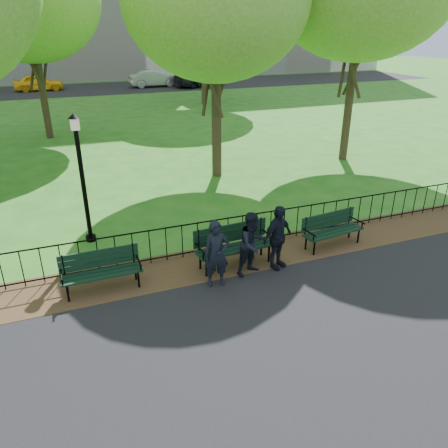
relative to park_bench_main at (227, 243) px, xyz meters
name	(u,v)px	position (x,y,z in m)	size (l,w,h in m)	color
ground	(254,291)	(0.16, -1.19, -0.64)	(120.00, 120.00, 0.00)	#20691B
asphalt_path	(349,408)	(0.16, -4.59, -0.64)	(60.00, 9.20, 0.01)	black
dirt_strip	(228,259)	(0.16, 0.31, -0.63)	(60.00, 1.60, 0.01)	#3B2E18
far_street	(89,89)	(0.16, 33.81, -0.64)	(70.00, 9.00, 0.01)	black
iron_fence	(221,233)	(0.16, 0.81, -0.15)	(24.06, 0.06, 1.00)	black
park_bench_main	(227,243)	(0.00, 0.00, 0.00)	(1.91, 0.69, 1.07)	black
park_bench_left_a	(101,267)	(-2.85, 0.11, -0.10)	(1.70, 0.54, 0.96)	black
park_bench_right_a	(331,226)	(2.93, 0.07, -0.10)	(1.72, 0.70, 0.95)	black
lamppost	(82,175)	(-2.86, 2.62, 1.18)	(0.30, 0.30, 3.35)	black
person_left	(216,254)	(-0.49, -0.65, 0.13)	(0.55, 0.36, 1.52)	black
person_mid	(252,244)	(0.44, -0.47, 0.12)	(0.73, 0.38, 1.50)	black
person_right	(277,238)	(1.09, -0.45, 0.15)	(0.91, 0.37, 1.56)	black
taxi	(39,82)	(-3.96, 34.10, 0.05)	(1.62, 4.03, 1.37)	yellow
sedan_silver	(154,78)	(5.94, 33.04, 0.11)	(1.57, 4.50, 1.48)	#A6A9AE
sedan_dark	(200,78)	(9.93, 31.71, 0.11)	(2.09, 5.13, 1.49)	black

